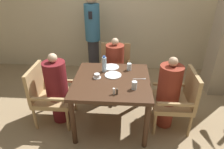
# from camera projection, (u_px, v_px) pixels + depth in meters

# --- Properties ---
(ground_plane) EXTENTS (16.00, 16.00, 0.00)m
(ground_plane) POSITION_uv_depth(u_px,v_px,m) (112.00, 121.00, 3.16)
(ground_plane) COLOR #9E8460
(wall_back) EXTENTS (8.00, 0.06, 2.80)m
(wall_back) POSITION_uv_depth(u_px,v_px,m) (118.00, 7.00, 4.22)
(wall_back) COLOR beige
(wall_back) RESTS_ON ground_plane
(dining_table) EXTENTS (1.07, 1.06, 0.76)m
(dining_table) POSITION_uv_depth(u_px,v_px,m) (112.00, 85.00, 2.84)
(dining_table) COLOR #422819
(dining_table) RESTS_ON ground_plane
(chair_left_side) EXTENTS (0.55, 0.55, 0.90)m
(chair_left_side) POSITION_uv_depth(u_px,v_px,m) (48.00, 93.00, 2.98)
(chair_left_side) COLOR tan
(chair_left_side) RESTS_ON ground_plane
(diner_in_left_chair) EXTENTS (0.32, 0.32, 1.13)m
(diner_in_left_chair) POSITION_uv_depth(u_px,v_px,m) (57.00, 88.00, 2.93)
(diner_in_left_chair) COLOR maroon
(diner_in_left_chair) RESTS_ON ground_plane
(chair_far_side) EXTENTS (0.55, 0.55, 0.90)m
(chair_far_side) POSITION_uv_depth(u_px,v_px,m) (115.00, 67.00, 3.76)
(chair_far_side) COLOR tan
(chair_far_side) RESTS_ON ground_plane
(diner_in_far_chair) EXTENTS (0.32, 0.32, 1.10)m
(diner_in_far_chair) POSITION_uv_depth(u_px,v_px,m) (115.00, 67.00, 3.59)
(diner_in_far_chair) COLOR maroon
(diner_in_far_chair) RESTS_ON ground_plane
(chair_right_side) EXTENTS (0.55, 0.55, 0.90)m
(chair_right_side) POSITION_uv_depth(u_px,v_px,m) (178.00, 98.00, 2.87)
(chair_right_side) COLOR tan
(chair_right_side) RESTS_ON ground_plane
(diner_in_right_chair) EXTENTS (0.32, 0.32, 1.12)m
(diner_in_right_chair) POSITION_uv_depth(u_px,v_px,m) (168.00, 92.00, 2.84)
(diner_in_right_chair) COLOR maroon
(diner_in_right_chair) RESTS_ON ground_plane
(standing_host) EXTENTS (0.30, 0.34, 1.77)m
(standing_host) POSITION_uv_depth(u_px,v_px,m) (93.00, 34.00, 4.03)
(standing_host) COLOR #2D2D33
(standing_host) RESTS_ON ground_plane
(plate_main_left) EXTENTS (0.24, 0.24, 0.01)m
(plate_main_left) POSITION_uv_depth(u_px,v_px,m) (113.00, 75.00, 2.90)
(plate_main_left) COLOR white
(plate_main_left) RESTS_ON dining_table
(plate_main_right) EXTENTS (0.24, 0.24, 0.01)m
(plate_main_right) POSITION_uv_depth(u_px,v_px,m) (111.00, 67.00, 3.13)
(plate_main_right) COLOR white
(plate_main_right) RESTS_ON dining_table
(teacup_with_saucer) EXTENTS (0.11, 0.11, 0.06)m
(teacup_with_saucer) POSITION_uv_depth(u_px,v_px,m) (97.00, 76.00, 2.82)
(teacup_with_saucer) COLOR white
(teacup_with_saucer) RESTS_ON dining_table
(water_bottle) EXTENTS (0.07, 0.07, 0.25)m
(water_bottle) POSITION_uv_depth(u_px,v_px,m) (104.00, 64.00, 2.96)
(water_bottle) COLOR silver
(water_bottle) RESTS_ON dining_table
(glass_tall_near) EXTENTS (0.07, 0.07, 0.11)m
(glass_tall_near) POSITION_uv_depth(u_px,v_px,m) (129.00, 67.00, 3.03)
(glass_tall_near) COLOR silver
(glass_tall_near) RESTS_ON dining_table
(glass_tall_mid) EXTENTS (0.07, 0.07, 0.11)m
(glass_tall_mid) POSITION_uv_depth(u_px,v_px,m) (134.00, 85.00, 2.55)
(glass_tall_mid) COLOR silver
(glass_tall_mid) RESTS_ON dining_table
(salt_shaker) EXTENTS (0.03, 0.03, 0.08)m
(salt_shaker) POSITION_uv_depth(u_px,v_px,m) (114.00, 91.00, 2.45)
(salt_shaker) COLOR white
(salt_shaker) RESTS_ON dining_table
(pepper_shaker) EXTENTS (0.03, 0.03, 0.08)m
(pepper_shaker) POSITION_uv_depth(u_px,v_px,m) (117.00, 91.00, 2.45)
(pepper_shaker) COLOR #4C3D2D
(pepper_shaker) RESTS_ON dining_table
(fork_beside_plate) EXTENTS (0.18, 0.03, 0.00)m
(fork_beside_plate) POSITION_uv_depth(u_px,v_px,m) (141.00, 79.00, 2.80)
(fork_beside_plate) COLOR silver
(fork_beside_plate) RESTS_ON dining_table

